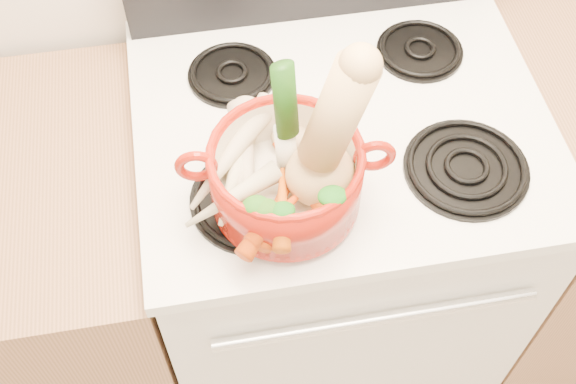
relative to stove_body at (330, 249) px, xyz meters
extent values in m
cube|color=silver|center=(0.00, 0.00, 0.00)|extent=(0.76, 0.65, 0.92)
cube|color=white|center=(0.00, 0.00, 0.47)|extent=(0.78, 0.67, 0.03)
cylinder|color=silver|center=(0.00, -0.34, 0.32)|extent=(0.60, 0.02, 0.02)
cylinder|color=black|center=(-0.19, -0.16, 0.50)|extent=(0.22, 0.22, 0.02)
cylinder|color=black|center=(0.19, -0.16, 0.50)|extent=(0.22, 0.22, 0.02)
cylinder|color=black|center=(-0.19, 0.14, 0.50)|extent=(0.17, 0.17, 0.02)
cylinder|color=black|center=(0.19, 0.14, 0.50)|extent=(0.17, 0.17, 0.02)
cylinder|color=#96150A|center=(-0.14, -0.18, 0.57)|extent=(0.28, 0.28, 0.12)
torus|color=#96150A|center=(-0.28, -0.16, 0.61)|extent=(0.07, 0.02, 0.07)
torus|color=#96150A|center=(0.00, -0.19, 0.61)|extent=(0.07, 0.02, 0.07)
cylinder|color=white|center=(-0.13, -0.14, 0.66)|extent=(0.06, 0.08, 0.25)
ellipsoid|color=tan|center=(-0.11, -0.08, 0.55)|extent=(0.08, 0.06, 0.04)
cone|color=beige|center=(-0.20, -0.14, 0.56)|extent=(0.06, 0.25, 0.07)
cone|color=beige|center=(-0.21, -0.14, 0.56)|extent=(0.12, 0.22, 0.06)
cone|color=beige|center=(-0.20, -0.11, 0.57)|extent=(0.09, 0.21, 0.06)
cone|color=beige|center=(-0.23, -0.20, 0.57)|extent=(0.18, 0.10, 0.05)
cone|color=beige|center=(-0.22, -0.12, 0.58)|extent=(0.19, 0.21, 0.07)
cone|color=#C93D0A|center=(-0.16, -0.22, 0.55)|extent=(0.10, 0.15, 0.04)
cone|color=#DD410B|center=(-0.18, -0.25, 0.56)|extent=(0.12, 0.14, 0.05)
cone|color=#CC3B0A|center=(-0.11, -0.19, 0.56)|extent=(0.10, 0.19, 0.05)
cone|color=#CF4C0A|center=(-0.16, -0.25, 0.57)|extent=(0.12, 0.10, 0.04)
cone|color=#D9660A|center=(-0.15, -0.24, 0.57)|extent=(0.06, 0.15, 0.04)
camera|label=1|loc=(-0.25, -0.86, 1.52)|focal=45.00mm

